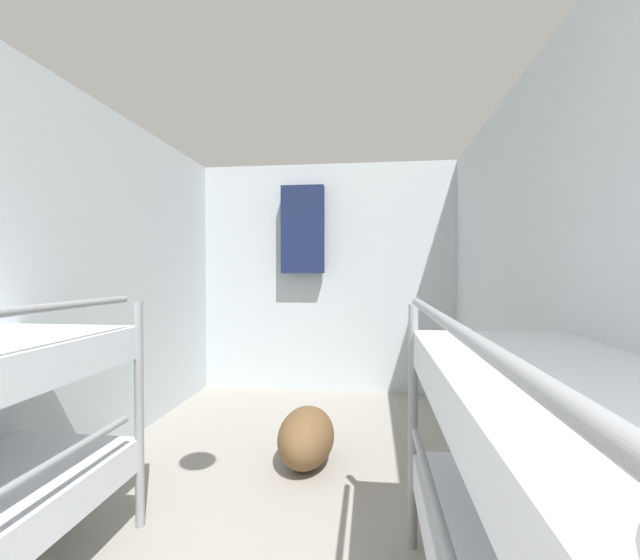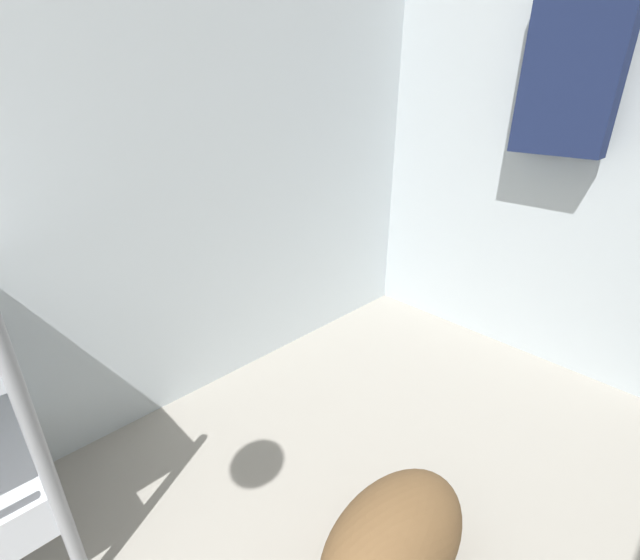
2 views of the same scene
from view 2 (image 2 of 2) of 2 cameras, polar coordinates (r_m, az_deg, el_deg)
The scene contains 3 objects.
wall_back at distance 2.69m, azimuth 34.34°, elevation 12.46°, with size 2.78×0.06×2.40m.
duffel_bag at distance 1.69m, azimuth 9.85°, elevation -31.13°, with size 0.36×0.62×0.36m.
hanging_coat at distance 2.58m, azimuth 30.89°, elevation 24.24°, with size 0.44×0.12×0.90m.
Camera 2 is at (0.55, 2.35, 1.57)m, focal length 24.00 mm.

